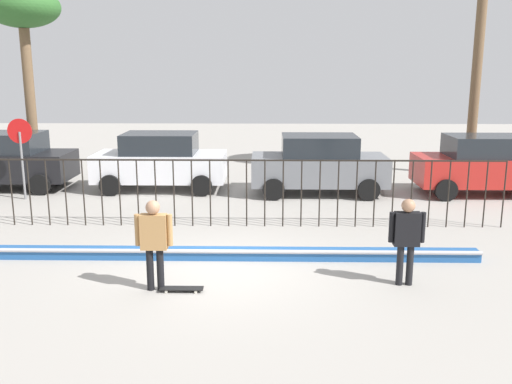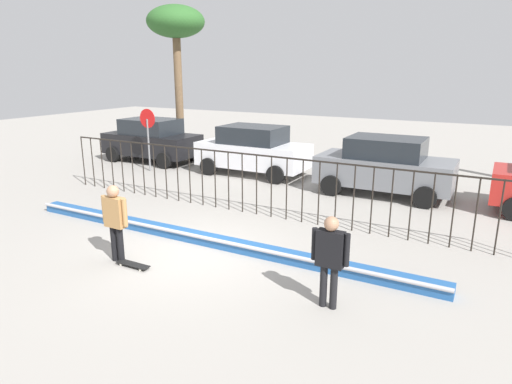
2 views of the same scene
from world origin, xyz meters
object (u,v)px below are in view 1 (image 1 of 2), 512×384
(parked_car_white, at_px, (161,161))
(palm_tree_short, at_px, (23,14))
(skateboarder, at_px, (154,237))
(parked_car_black, at_px, (6,160))
(parked_car_red, at_px, (484,165))
(stop_sign, at_px, (21,148))
(camera_operator, at_px, (407,234))
(skateboard, at_px, (182,288))
(parked_car_gray, at_px, (319,164))

(parked_car_white, distance_m, palm_tree_short, 7.19)
(skateboarder, relative_size, parked_car_black, 0.40)
(parked_car_red, bearing_deg, skateboarder, -140.78)
(parked_car_black, distance_m, stop_sign, 2.07)
(parked_car_white, bearing_deg, palm_tree_short, 158.13)
(skateboarder, xyz_separation_m, camera_operator, (4.65, 0.34, -0.02))
(skateboarder, height_order, camera_operator, skateboarder)
(skateboard, height_order, stop_sign, stop_sign)
(skateboard, xyz_separation_m, parked_car_white, (-1.98, 8.74, 0.91))
(parked_car_white, relative_size, stop_sign, 1.72)
(skateboarder, bearing_deg, palm_tree_short, 111.77)
(skateboard, height_order, parked_car_gray, parked_car_gray)
(skateboarder, height_order, parked_car_gray, parked_car_gray)
(camera_operator, relative_size, parked_car_gray, 0.39)
(camera_operator, distance_m, palm_tree_short, 15.81)
(parked_car_red, relative_size, stop_sign, 1.72)
(stop_sign, bearing_deg, parked_car_black, 128.39)
(parked_car_white, bearing_deg, parked_car_gray, -7.12)
(parked_car_red, xyz_separation_m, palm_tree_short, (-15.46, 2.36, 4.86))
(parked_car_red, bearing_deg, camera_operator, -122.09)
(palm_tree_short, bearing_deg, parked_car_gray, -13.04)
(skateboard, relative_size, palm_tree_short, 0.12)
(parked_car_gray, bearing_deg, skateboard, -115.67)
(stop_sign, bearing_deg, palm_tree_short, 106.54)
(skateboard, distance_m, parked_car_red, 11.88)
(skateboarder, xyz_separation_m, stop_sign, (-5.47, 7.19, 0.60))
(skateboarder, relative_size, camera_operator, 1.02)
(stop_sign, relative_size, palm_tree_short, 0.37)
(skateboard, relative_size, camera_operator, 0.48)
(parked_car_red, bearing_deg, parked_car_gray, 177.07)
(camera_operator, height_order, parked_car_gray, parked_car_gray)
(palm_tree_short, bearing_deg, skateboard, -56.72)
(parked_car_red, bearing_deg, stop_sign, -179.13)
(parked_car_black, distance_m, parked_car_gray, 10.42)
(parked_car_black, bearing_deg, skateboard, -50.97)
(parked_car_black, bearing_deg, skateboarder, -52.68)
(parked_car_white, xyz_separation_m, stop_sign, (-3.98, -1.48, 0.64))
(stop_sign, bearing_deg, camera_operator, -34.08)
(palm_tree_short, bearing_deg, parked_car_white, -20.37)
(stop_sign, distance_m, palm_tree_short, 5.45)
(skateboard, bearing_deg, parked_car_red, 62.00)
(skateboarder, distance_m, skateboard, 1.08)
(parked_car_white, height_order, parked_car_red, same)
(parked_car_black, height_order, parked_car_white, same)
(parked_car_black, xyz_separation_m, parked_car_gray, (10.41, -0.57, 0.00))
(skateboarder, relative_size, palm_tree_short, 0.25)
(skateboarder, height_order, palm_tree_short, palm_tree_short)
(parked_car_gray, xyz_separation_m, parked_car_red, (5.28, 0.00, 0.00))
(skateboard, distance_m, parked_car_white, 9.01)
(parked_car_black, bearing_deg, parked_car_gray, -3.33)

